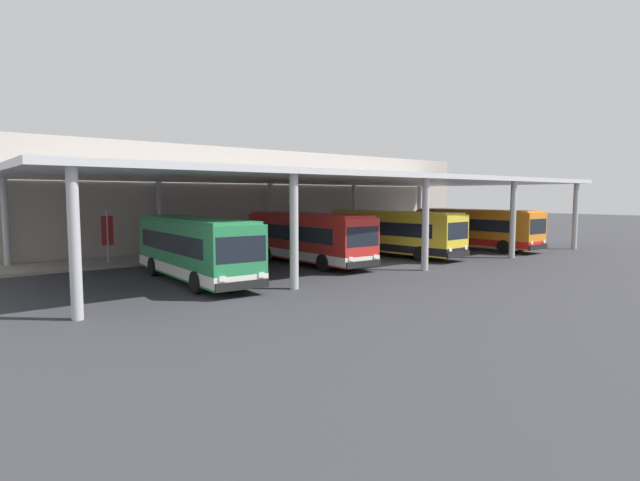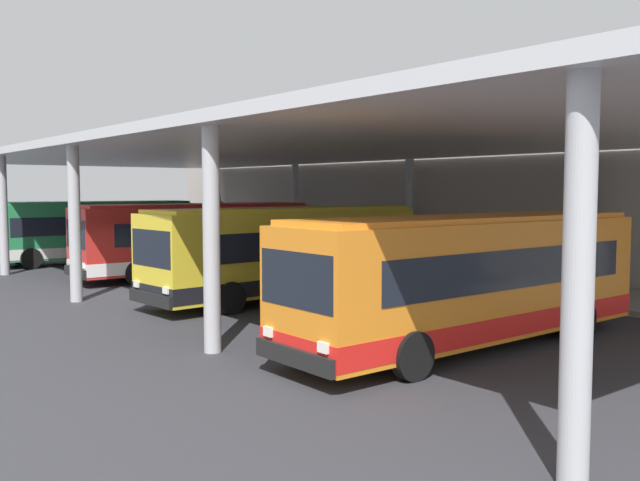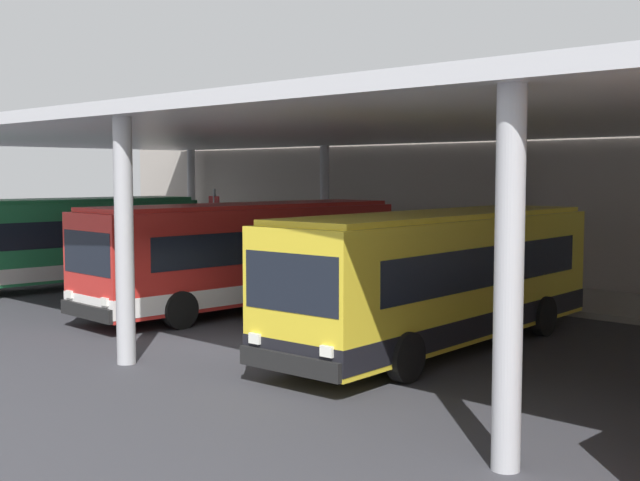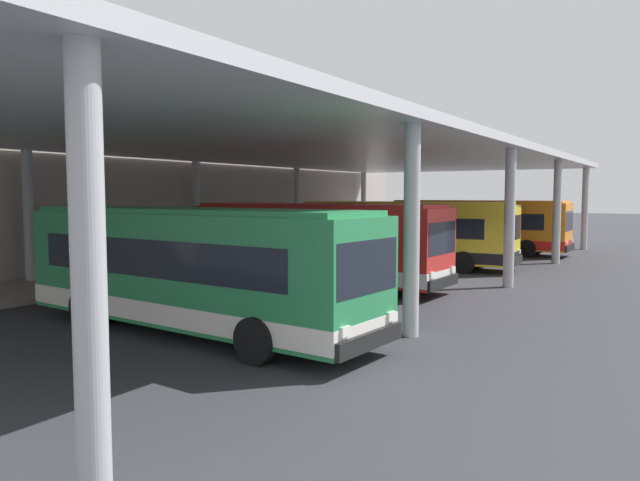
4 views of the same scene
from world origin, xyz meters
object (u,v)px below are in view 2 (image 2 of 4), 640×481
Objects in this scene: bus_middle_bay at (287,251)px; banner_sign at (220,219)px; bus_far_bay at (470,279)px; bench_waiting at (303,248)px; bus_second_bay at (197,238)px; bus_nearest_bay at (91,231)px; trash_bin at (259,243)px.

banner_sign is at bearing 156.89° from bus_middle_bay.
bus_middle_bay is 1.01× the size of bus_far_bay.
bus_middle_bay is 13.15m from bench_waiting.
bench_waiting is at bearing 154.03° from bus_far_bay.
bus_second_bay is 8.36m from bench_waiting.
bus_second_bay is 3.31× the size of banner_sign.
bus_far_bay is 5.85× the size of bench_waiting.
bus_middle_bay is at bearing -23.11° from banner_sign.
bus_second_bay is at bearing 175.28° from bus_far_bay.
bus_far_bay is (8.70, -0.85, 0.00)m from bus_middle_bay.
bus_middle_bay is at bearing -3.71° from bus_second_bay.
bus_second_bay reaches higher than bench_waiting.
bus_nearest_bay reaches higher than bench_waiting.
trash_bin is (-13.84, 7.91, -0.98)m from bus_middle_bay.
bus_middle_bay is 18.98m from banner_sign.
bench_waiting is at bearing 59.24° from bus_nearest_bay.
bench_waiting is 0.56× the size of banner_sign.
banner_sign is (-7.32, -0.88, 1.32)m from bench_waiting.
bus_nearest_bay is 8.75m from banner_sign.
bus_middle_bay is (7.42, -0.48, 0.00)m from bus_second_bay.
bus_nearest_bay is at bearing -169.04° from bus_second_bay.
bus_middle_bay is at bearing -29.76° from trash_bin.
bus_second_bay and bus_middle_bay have the same top height.
bus_middle_bay is 15.97m from trash_bin.
bus_far_bay is at bearing 0.66° from bus_nearest_bay.
trash_bin is (-3.70, -0.41, 0.01)m from bench_waiting.
bus_middle_bay reaches higher than trash_bin.
bus_second_bay is at bearing -49.20° from trash_bin.
bus_nearest_bay is 9.30m from trash_bin.
bus_nearest_bay is at bearing -120.76° from bench_waiting.
bus_far_bay is (24.47, 0.28, 0.00)m from bus_nearest_bay.
trash_bin is at bearing 130.80° from bus_second_bay.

